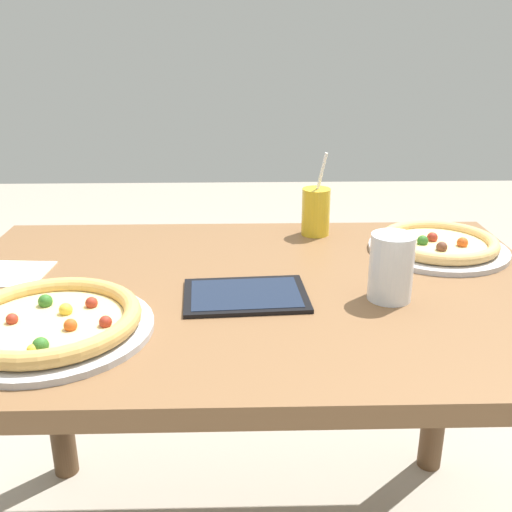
{
  "coord_description": "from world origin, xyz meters",
  "views": [
    {
      "loc": [
        -0.02,
        -1.12,
        1.24
      ],
      "look_at": [
        0.01,
        0.09,
        0.78
      ],
      "focal_mm": 41.77,
      "sensor_mm": 36.0,
      "label": 1
    }
  ],
  "objects_px": {
    "pizza_near": "(49,322)",
    "drink_cup_colored": "(316,211)",
    "water_cup_clear": "(391,267)",
    "tablet": "(246,295)",
    "pizza_far": "(438,244)"
  },
  "relations": [
    {
      "from": "pizza_far",
      "to": "tablet",
      "type": "bearing_deg",
      "value": -151.54
    },
    {
      "from": "pizza_far",
      "to": "drink_cup_colored",
      "type": "height_order",
      "value": "drink_cup_colored"
    },
    {
      "from": "water_cup_clear",
      "to": "pizza_near",
      "type": "bearing_deg",
      "value": -168.58
    },
    {
      "from": "pizza_far",
      "to": "tablet",
      "type": "xyz_separation_m",
      "value": [
        -0.46,
        -0.25,
        -0.01
      ]
    },
    {
      "from": "pizza_near",
      "to": "water_cup_clear",
      "type": "distance_m",
      "value": 0.63
    },
    {
      "from": "water_cup_clear",
      "to": "tablet",
      "type": "bearing_deg",
      "value": 177.32
    },
    {
      "from": "pizza_near",
      "to": "pizza_far",
      "type": "xyz_separation_m",
      "value": [
        0.8,
        0.39,
        -0.0
      ]
    },
    {
      "from": "pizza_near",
      "to": "pizza_far",
      "type": "distance_m",
      "value": 0.88
    },
    {
      "from": "water_cup_clear",
      "to": "pizza_far",
      "type": "bearing_deg",
      "value": 55.64
    },
    {
      "from": "pizza_near",
      "to": "pizza_far",
      "type": "bearing_deg",
      "value": 25.85
    },
    {
      "from": "pizza_near",
      "to": "tablet",
      "type": "height_order",
      "value": "pizza_near"
    },
    {
      "from": "pizza_near",
      "to": "drink_cup_colored",
      "type": "relative_size",
      "value": 1.69
    },
    {
      "from": "pizza_far",
      "to": "water_cup_clear",
      "type": "distance_m",
      "value": 0.32
    },
    {
      "from": "water_cup_clear",
      "to": "drink_cup_colored",
      "type": "bearing_deg",
      "value": 103.62
    },
    {
      "from": "pizza_far",
      "to": "drink_cup_colored",
      "type": "distance_m",
      "value": 0.31
    }
  ]
}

